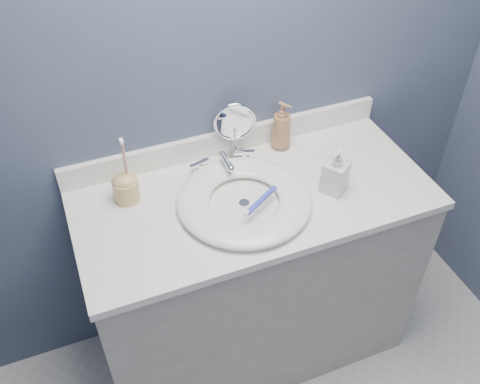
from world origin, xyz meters
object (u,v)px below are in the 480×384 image
makeup_mirror (235,128)px  toothbrush_holder (126,186)px  soap_bottle_amber (282,126)px  soap_bottle_clear (336,170)px

makeup_mirror → toothbrush_holder: toothbrush_holder is taller
makeup_mirror → soap_bottle_amber: bearing=8.5°
makeup_mirror → soap_bottle_amber: makeup_mirror is taller
soap_bottle_amber → toothbrush_holder: 0.61m
soap_bottle_amber → soap_bottle_clear: size_ratio=1.12×
makeup_mirror → soap_bottle_clear: bearing=-38.6°
soap_bottle_clear → toothbrush_holder: bearing=-143.6°
toothbrush_holder → soap_bottle_clear: bearing=-17.8°
makeup_mirror → toothbrush_holder: 0.44m
soap_bottle_clear → soap_bottle_amber: bearing=157.0°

